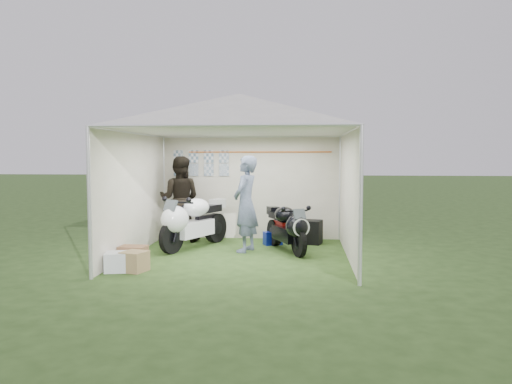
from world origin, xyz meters
TOP-DOWN VIEW (x-y plane):
  - ground at (0.00, 0.00)m, footprint 80.00×80.00m
  - canopy_tent at (-0.00, 0.03)m, footprint 5.66×5.66m
  - motorcycle_white at (-1.05, 0.61)m, footprint 1.12×1.96m
  - motorcycle_black at (0.89, 0.45)m, footprint 0.96×1.70m
  - paddock_stand at (0.55, 1.20)m, footprint 0.43×0.36m
  - person_dark_jacket at (-1.50, 1.47)m, footprint 0.91×0.71m
  - person_blue_jacket at (0.08, 0.40)m, footprint 0.62×0.78m
  - equipment_box at (1.32, 1.42)m, footprint 0.58×0.51m
  - crate_0 at (-1.75, -1.45)m, footprint 0.53×0.45m
  - crate_1 at (-1.52, -1.44)m, footprint 0.45×0.45m
  - crate_2 at (-1.75, -1.13)m, footprint 0.35×0.31m
  - crate_3 at (-1.75, -0.84)m, footprint 0.47×0.35m

SIDE VIEW (x-z plane):
  - ground at x=0.00m, z-range 0.00..0.00m
  - crate_2 at x=-1.75m, z-range 0.00..0.21m
  - paddock_stand at x=0.55m, z-range 0.00..0.28m
  - crate_3 at x=-1.75m, z-range 0.00..0.30m
  - crate_0 at x=-1.75m, z-range 0.00..0.31m
  - crate_1 at x=-1.52m, z-range 0.00..0.32m
  - equipment_box at x=1.32m, z-range 0.00..0.50m
  - motorcycle_black at x=0.89m, z-range 0.05..0.95m
  - motorcycle_white at x=-1.05m, z-range 0.06..1.09m
  - person_dark_jacket at x=-1.50m, z-range 0.00..1.86m
  - person_blue_jacket at x=0.08m, z-range 0.00..1.87m
  - canopy_tent at x=0.00m, z-range 1.08..4.08m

